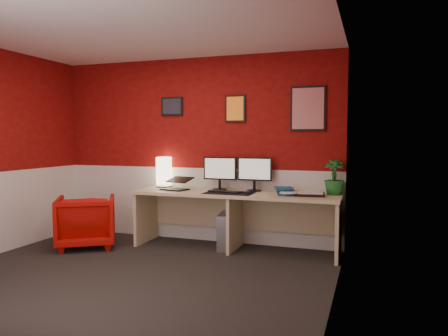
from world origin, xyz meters
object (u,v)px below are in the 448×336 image
(monitor_left, at_px, (220,168))
(monitor_right, at_px, (254,169))
(zen_tray, at_px, (310,194))
(pc_tower, at_px, (227,231))
(laptop, at_px, (175,182))
(potted_plant, at_px, (334,177))
(desk, at_px, (235,221))
(shoji_lamp, at_px, (164,173))
(armchair, at_px, (86,221))

(monitor_left, relative_size, monitor_right, 1.00)
(zen_tray, bearing_deg, monitor_right, 164.21)
(monitor_right, distance_m, pc_tower, 0.87)
(laptop, relative_size, potted_plant, 0.76)
(monitor_right, height_order, potted_plant, monitor_right)
(desk, height_order, shoji_lamp, shoji_lamp)
(monitor_left, bearing_deg, potted_plant, 0.72)
(monitor_right, bearing_deg, armchair, -161.57)
(desk, height_order, potted_plant, potted_plant)
(shoji_lamp, distance_m, pc_tower, 1.23)
(monitor_right, bearing_deg, shoji_lamp, 179.24)
(armchair, bearing_deg, monitor_right, 165.72)
(monitor_left, height_order, armchair, monitor_left)
(laptop, height_order, monitor_right, monitor_right)
(laptop, xyz_separation_m, armchair, (-1.05, -0.46, -0.51))
(desk, bearing_deg, monitor_left, 146.67)
(shoji_lamp, relative_size, laptop, 1.21)
(monitor_right, relative_size, armchair, 0.79)
(monitor_right, bearing_deg, pc_tower, -151.06)
(potted_plant, distance_m, armchair, 3.21)
(desk, xyz_separation_m, pc_tower, (-0.11, 0.04, -0.14))
(laptop, distance_m, monitor_right, 1.06)
(laptop, bearing_deg, zen_tray, 15.08)
(zen_tray, relative_size, armchair, 0.48)
(potted_plant, bearing_deg, pc_tower, -173.14)
(desk, relative_size, pc_tower, 5.78)
(desk, distance_m, zen_tray, 1.01)
(shoji_lamp, bearing_deg, laptop, -41.57)
(monitor_left, bearing_deg, shoji_lamp, 176.66)
(shoji_lamp, relative_size, zen_tray, 1.14)
(monitor_left, relative_size, armchair, 0.79)
(pc_tower, relative_size, armchair, 0.61)
(laptop, bearing_deg, monitor_left, 34.03)
(shoji_lamp, xyz_separation_m, zen_tray, (2.04, -0.23, -0.18))
(desk, height_order, pc_tower, desk)
(desk, xyz_separation_m, monitor_right, (0.19, 0.21, 0.66))
(shoji_lamp, relative_size, potted_plant, 0.93)
(shoji_lamp, distance_m, monitor_right, 1.30)
(potted_plant, bearing_deg, desk, -170.77)
(shoji_lamp, bearing_deg, monitor_left, -3.34)
(pc_tower, bearing_deg, monitor_left, 127.94)
(shoji_lamp, distance_m, monitor_left, 0.85)
(shoji_lamp, relative_size, armchair, 0.55)
(monitor_right, distance_m, potted_plant, 1.00)
(laptop, bearing_deg, potted_plant, 20.47)
(desk, distance_m, pc_tower, 0.18)
(monitor_left, distance_m, zen_tray, 1.24)
(monitor_right, height_order, pc_tower, monitor_right)
(armchair, bearing_deg, laptop, 170.83)
(potted_plant, bearing_deg, shoji_lamp, 179.24)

